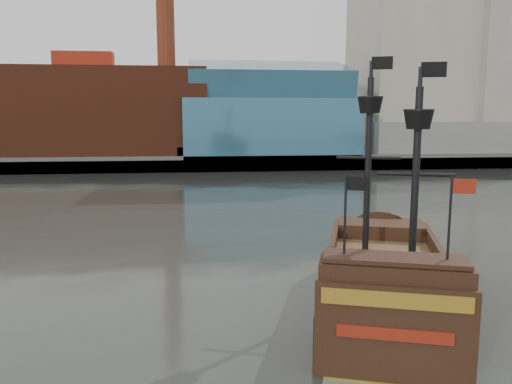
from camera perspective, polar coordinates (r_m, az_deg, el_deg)
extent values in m
plane|color=#252823|center=(21.39, 0.64, -16.43)|extent=(400.00, 400.00, 0.00)
cube|color=slate|center=(111.53, -5.25, 4.49)|extent=(220.00, 60.00, 2.00)
cube|color=#4C4C49|center=(82.12, -4.78, 3.22)|extent=(220.00, 1.00, 2.60)
cube|color=#5F2716|center=(93.29, -18.82, 8.49)|extent=(42.00, 18.00, 15.00)
cube|color=#2E607B|center=(90.10, 1.44, 7.36)|extent=(30.00, 16.00, 10.00)
cube|color=#A8A08B|center=(109.07, 17.22, 16.70)|extent=(20.00, 22.00, 46.00)
cube|color=#A19487|center=(113.39, 26.58, 13.83)|extent=(18.00, 18.00, 38.00)
cube|color=#A8A08B|center=(128.89, 18.39, 16.70)|extent=(24.00, 20.00, 52.00)
cube|color=slate|center=(99.10, 24.22, 5.57)|extent=(40.00, 6.00, 6.00)
cylinder|color=#5F2716|center=(95.28, -10.35, 20.00)|extent=(3.20, 3.20, 22.00)
cube|color=#2E607B|center=(90.27, 1.46, 12.44)|extent=(28.00, 14.94, 8.78)
cube|color=black|center=(24.69, 14.34, -11.54)|extent=(9.24, 14.12, 2.83)
cube|color=#52341E|center=(24.20, 14.48, -8.03)|extent=(8.32, 12.71, 0.33)
cube|color=black|center=(29.16, 14.02, -4.39)|extent=(5.21, 3.92, 1.09)
cube|color=black|center=(18.56, 15.42, -10.59)|extent=(5.46, 3.26, 1.96)
cube|color=black|center=(18.29, 15.40, -16.78)|extent=(5.16, 1.92, 4.36)
cube|color=olive|center=(17.48, 15.66, -11.82)|extent=(4.69, 1.61, 0.54)
cube|color=maroon|center=(17.93, 15.50, -15.42)|extent=(3.65, 1.27, 0.44)
cylinder|color=black|center=(24.93, 12.68, 2.87)|extent=(0.38, 0.38, 8.50)
cylinder|color=black|center=(21.51, 17.74, 0.90)|extent=(0.38, 0.38, 7.84)
cone|color=black|center=(24.81, 12.91, 9.64)|extent=(1.51, 1.51, 0.76)
cone|color=black|center=(21.34, 18.07, 7.87)|extent=(1.51, 1.51, 0.76)
cube|color=black|center=(24.95, 14.23, 14.11)|extent=(0.94, 0.34, 0.60)
cube|color=black|center=(21.47, 19.66, 13.04)|extent=(0.94, 0.34, 0.60)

